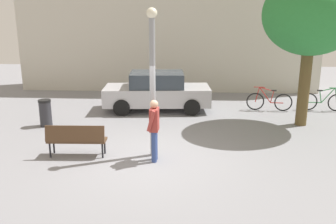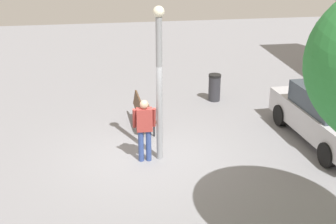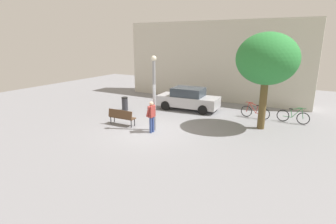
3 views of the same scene
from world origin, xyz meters
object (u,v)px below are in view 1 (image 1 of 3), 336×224
park_bench (76,138)px  plaza_tree (311,15)px  person_by_lamppost (154,126)px  bicycle_green (323,101)px  bicycle_red (269,101)px  lamppost (152,76)px  parked_car_silver (157,91)px  trash_bin (45,113)px

park_bench → plaza_tree: size_ratio=0.31×
person_by_lamppost → bicycle_green: bearing=41.3°
bicycle_green → bicycle_red: 2.16m
lamppost → bicycle_red: bearing=50.1°
park_bench → plaza_tree: bearing=25.8°
park_bench → parked_car_silver: bearing=70.8°
person_by_lamppost → bicycle_red: (4.12, 5.41, -0.58)m
plaza_tree → bicycle_green: 4.16m
plaza_tree → person_by_lamppost: bearing=-144.0°
person_by_lamppost → bicycle_green: size_ratio=0.92×
bicycle_red → lamppost: bearing=-129.9°
bicycle_green → parked_car_silver: bearing=-177.4°
person_by_lamppost → park_bench: size_ratio=1.03×
plaza_tree → bicycle_green: bearing=54.3°
lamppost → bicycle_green: bearing=38.9°
plaza_tree → lamppost: bearing=-147.5°
parked_car_silver → trash_bin: (-3.69, -2.36, -0.30)m
plaza_tree → bicycle_red: 3.93m
lamppost → person_by_lamppost: 1.33m
bicycle_green → trash_bin: size_ratio=1.93×
bicycle_green → bicycle_red: same height
plaza_tree → parked_car_silver: plaza_tree is taller
bicycle_green → plaza_tree: bearing=-125.7°
bicycle_red → bicycle_green: bearing=2.7°
bicycle_red → plaza_tree: bearing=-68.6°
lamppost → trash_bin: 5.03m
park_bench → bicycle_green: bicycle_green is taller
lamppost → bicycle_red: 6.80m
parked_car_silver → trash_bin: size_ratio=4.60×
parked_car_silver → trash_bin: parked_car_silver is taller
lamppost → bicycle_red: (4.19, 5.02, -1.86)m
plaza_tree → park_bench: bearing=-154.2°
person_by_lamppost → parked_car_silver: (-0.39, 5.21, -0.19)m
plaza_tree → parked_car_silver: 6.27m
plaza_tree → trash_bin: bearing=-175.6°
lamppost → bicycle_green: size_ratio=2.19×
person_by_lamppost → park_bench: (-2.15, 0.15, -0.42)m
bicycle_green → parked_car_silver: parked_car_silver is taller
park_bench → plaza_tree: (7.01, 3.38, 3.21)m
park_bench → trash_bin: 3.32m
person_by_lamppost → parked_car_silver: person_by_lamppost is taller
trash_bin → person_by_lamppost: bearing=-34.9°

